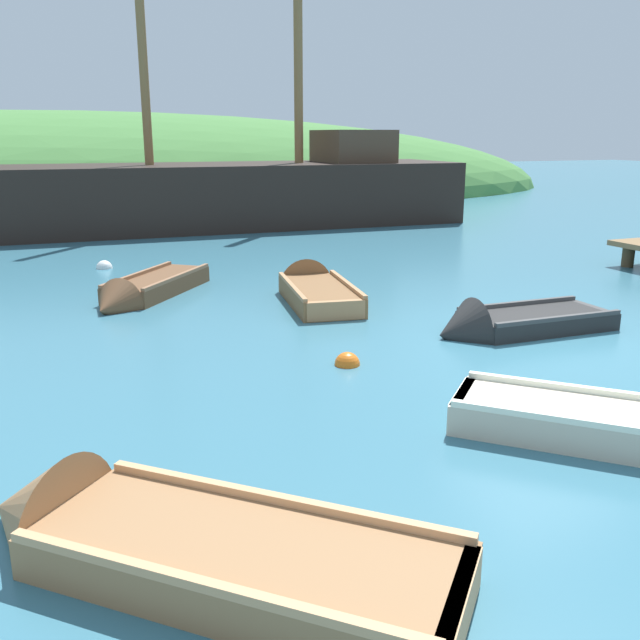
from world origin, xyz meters
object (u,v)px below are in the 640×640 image
(sailing_ship, at_px, (239,202))
(rowboat_outer_right, at_px, (164,548))
(buoy_white, at_px, (104,268))
(rowboat_outer_left, at_px, (314,293))
(rowboat_portside, at_px, (145,293))
(rowboat_center, at_px, (508,327))
(buoy_orange, at_px, (347,365))

(sailing_ship, relative_size, rowboat_outer_right, 5.11)
(rowboat_outer_right, distance_m, buoy_white, 12.11)
(buoy_white, bearing_deg, rowboat_outer_left, -54.11)
(rowboat_portside, distance_m, rowboat_center, 6.74)
(rowboat_outer_right, distance_m, rowboat_center, 7.33)
(sailing_ship, height_order, rowboat_center, sailing_ship)
(rowboat_outer_left, bearing_deg, rowboat_portside, 76.41)
(sailing_ship, relative_size, rowboat_portside, 5.77)
(sailing_ship, xyz_separation_m, rowboat_portside, (-4.66, -9.92, -0.68))
(rowboat_center, bearing_deg, buoy_white, -54.79)
(rowboat_outer_right, xyz_separation_m, rowboat_portside, (1.13, 8.63, 0.00))
(rowboat_portside, xyz_separation_m, buoy_orange, (1.95, -5.07, -0.10))
(rowboat_outer_right, xyz_separation_m, buoy_white, (0.69, 12.09, -0.10))
(rowboat_center, distance_m, rowboat_outer_left, 3.86)
(rowboat_center, bearing_deg, buoy_orange, 10.92)
(sailing_ship, distance_m, rowboat_portside, 10.98)
(rowboat_portside, bearing_deg, rowboat_outer_right, 31.51)
(rowboat_outer_right, relative_size, rowboat_center, 1.18)
(buoy_orange, bearing_deg, rowboat_outer_left, 74.97)
(sailing_ship, bearing_deg, buoy_white, 53.47)
(sailing_ship, relative_size, buoy_white, 48.58)
(rowboat_portside, distance_m, rowboat_outer_left, 3.22)
(rowboat_portside, xyz_separation_m, rowboat_outer_left, (2.97, -1.24, 0.01))
(rowboat_center, bearing_deg, rowboat_outer_right, 35.05)
(rowboat_center, distance_m, buoy_orange, 3.06)
(rowboat_outer_left, bearing_deg, rowboat_outer_right, 160.06)
(rowboat_outer_right, height_order, buoy_orange, rowboat_outer_right)
(rowboat_outer_right, xyz_separation_m, rowboat_center, (6.09, 4.07, -0.02))
(rowboat_center, relative_size, rowboat_outer_left, 0.94)
(rowboat_outer_left, bearing_deg, rowboat_center, -139.90)
(rowboat_portside, bearing_deg, buoy_white, -133.95)
(rowboat_outer_left, relative_size, buoy_orange, 9.10)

